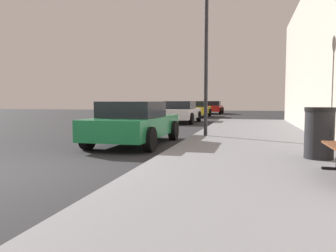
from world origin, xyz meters
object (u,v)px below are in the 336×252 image
object	(u,v)px
street_lamp	(206,35)
car_yellow	(196,109)
car_red	(212,107)
car_green	(134,123)
car_white	(180,112)
trash_bin	(319,133)

from	to	relation	value
street_lamp	car_yellow	bearing A→B (deg)	100.34
car_red	street_lamp	bearing A→B (deg)	-84.07
street_lamp	car_green	xyz separation A→B (m)	(-1.88, -1.61, -2.76)
car_white	car_red	bearing A→B (deg)	88.86
car_yellow	car_red	size ratio (longest dim) A/B	1.06
car_green	car_white	bearing A→B (deg)	94.20
car_red	car_white	bearing A→B (deg)	-91.14
car_white	car_red	size ratio (longest dim) A/B	1.05
car_green	car_yellow	bearing A→B (deg)	93.25
street_lamp	car_white	xyz separation A→B (m)	(-2.62, 8.37, -2.75)
street_lamp	car_yellow	size ratio (longest dim) A/B	1.12
car_white	car_green	bearing A→B (deg)	-85.80
car_yellow	car_red	xyz separation A→B (m)	(0.53, 6.77, -0.00)
car_green	car_white	size ratio (longest dim) A/B	0.97
street_lamp	car_green	bearing A→B (deg)	-139.50
car_white	car_red	world-z (taller)	same
street_lamp	trash_bin	bearing A→B (deg)	-53.88
trash_bin	car_yellow	distance (m)	20.28
car_green	trash_bin	bearing A→B (deg)	-25.03
car_red	trash_bin	bearing A→B (deg)	-79.03
car_green	car_red	xyz separation A→B (m)	(-0.45, 24.08, 0.00)
street_lamp	car_white	world-z (taller)	street_lamp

